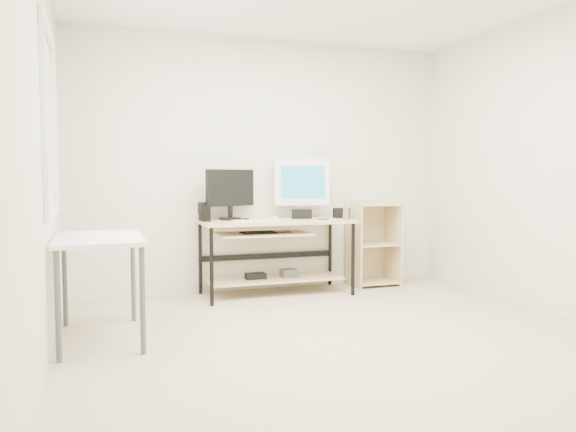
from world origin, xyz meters
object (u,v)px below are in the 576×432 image
(white_imac, at_px, (302,184))
(black_monitor, at_px, (230,191))
(side_table, at_px, (99,247))
(desk, at_px, (273,241))
(shelf_unit, at_px, (372,243))
(audio_controller, at_px, (206,213))

(white_imac, bearing_deg, black_monitor, -166.63)
(white_imac, bearing_deg, side_table, -135.95)
(desk, bearing_deg, shelf_unit, 7.77)
(white_imac, bearing_deg, audio_controller, -157.82)
(desk, distance_m, white_imac, 0.69)
(desk, relative_size, audio_controller, 9.16)
(side_table, relative_size, audio_controller, 6.11)
(black_monitor, distance_m, audio_controller, 0.38)
(desk, xyz_separation_m, audio_controller, (-0.67, -0.01, 0.29))
(desk, bearing_deg, audio_controller, -179.41)
(side_table, xyz_separation_m, audio_controller, (0.98, 1.05, 0.16))
(side_table, distance_m, black_monitor, 1.78)
(desk, xyz_separation_m, black_monitor, (-0.40, 0.16, 0.50))
(black_monitor, bearing_deg, desk, -44.43)
(desk, bearing_deg, white_imac, 24.28)
(side_table, relative_size, black_monitor, 1.91)
(black_monitor, distance_m, white_imac, 0.77)
(black_monitor, bearing_deg, audio_controller, -172.04)
(black_monitor, xyz_separation_m, audio_controller, (-0.27, -0.16, -0.20))
(side_table, xyz_separation_m, black_monitor, (1.25, 1.22, 0.37))
(side_table, bearing_deg, shelf_unit, 23.33)
(desk, height_order, shelf_unit, shelf_unit)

